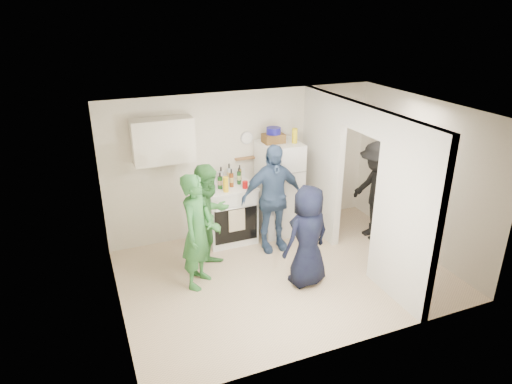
# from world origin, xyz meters

# --- Properties ---
(floor) EXTENTS (4.80, 4.80, 0.00)m
(floor) POSITION_xyz_m (0.00, 0.00, 0.00)
(floor) COLOR beige
(floor) RESTS_ON ground
(wall_back) EXTENTS (4.80, 0.00, 4.80)m
(wall_back) POSITION_xyz_m (0.00, 1.70, 1.25)
(wall_back) COLOR silver
(wall_back) RESTS_ON floor
(wall_front) EXTENTS (4.80, 0.00, 4.80)m
(wall_front) POSITION_xyz_m (0.00, -1.70, 1.25)
(wall_front) COLOR silver
(wall_front) RESTS_ON floor
(wall_left) EXTENTS (0.00, 3.40, 3.40)m
(wall_left) POSITION_xyz_m (-2.40, 0.00, 1.25)
(wall_left) COLOR silver
(wall_left) RESTS_ON floor
(wall_right) EXTENTS (0.00, 3.40, 3.40)m
(wall_right) POSITION_xyz_m (2.40, 0.00, 1.25)
(wall_right) COLOR silver
(wall_right) RESTS_ON floor
(ceiling) EXTENTS (4.80, 4.80, 0.00)m
(ceiling) POSITION_xyz_m (0.00, 0.00, 2.50)
(ceiling) COLOR white
(ceiling) RESTS_ON wall_back
(partition_pier_back) EXTENTS (0.12, 1.20, 2.50)m
(partition_pier_back) POSITION_xyz_m (1.20, 1.10, 1.25)
(partition_pier_back) COLOR silver
(partition_pier_back) RESTS_ON floor
(partition_pier_front) EXTENTS (0.12, 1.20, 2.50)m
(partition_pier_front) POSITION_xyz_m (1.20, -1.10, 1.25)
(partition_pier_front) COLOR silver
(partition_pier_front) RESTS_ON floor
(partition_header) EXTENTS (0.12, 1.00, 0.40)m
(partition_header) POSITION_xyz_m (1.20, 0.00, 2.30)
(partition_header) COLOR silver
(partition_header) RESTS_ON partition_pier_back
(stove) EXTENTS (0.84, 0.70, 1.00)m
(stove) POSITION_xyz_m (-0.40, 1.37, 0.50)
(stove) COLOR white
(stove) RESTS_ON floor
(upper_cabinet) EXTENTS (0.95, 0.34, 0.70)m
(upper_cabinet) POSITION_xyz_m (-1.40, 1.52, 1.85)
(upper_cabinet) COLOR silver
(upper_cabinet) RESTS_ON wall_back
(fridge) EXTENTS (0.68, 0.66, 1.65)m
(fridge) POSITION_xyz_m (0.52, 1.34, 0.83)
(fridge) COLOR white
(fridge) RESTS_ON floor
(wicker_basket) EXTENTS (0.35, 0.25, 0.15)m
(wicker_basket) POSITION_xyz_m (0.42, 1.39, 1.73)
(wicker_basket) COLOR brown
(wicker_basket) RESTS_ON fridge
(blue_bowl) EXTENTS (0.24, 0.24, 0.11)m
(blue_bowl) POSITION_xyz_m (0.42, 1.39, 1.86)
(blue_bowl) COLOR navy
(blue_bowl) RESTS_ON wicker_basket
(yellow_cup_stack_top) EXTENTS (0.09, 0.09, 0.25)m
(yellow_cup_stack_top) POSITION_xyz_m (0.74, 1.24, 1.78)
(yellow_cup_stack_top) COLOR yellow
(yellow_cup_stack_top) RESTS_ON fridge
(wall_clock) EXTENTS (0.22, 0.02, 0.22)m
(wall_clock) POSITION_xyz_m (0.05, 1.68, 1.70)
(wall_clock) COLOR white
(wall_clock) RESTS_ON wall_back
(spice_shelf) EXTENTS (0.35, 0.08, 0.03)m
(spice_shelf) POSITION_xyz_m (0.00, 1.65, 1.35)
(spice_shelf) COLOR olive
(spice_shelf) RESTS_ON wall_back
(nook_window) EXTENTS (0.03, 0.70, 0.80)m
(nook_window) POSITION_xyz_m (2.38, 0.20, 1.65)
(nook_window) COLOR black
(nook_window) RESTS_ON wall_right
(nook_window_frame) EXTENTS (0.04, 0.76, 0.86)m
(nook_window_frame) POSITION_xyz_m (2.36, 0.20, 1.65)
(nook_window_frame) COLOR white
(nook_window_frame) RESTS_ON wall_right
(nook_valance) EXTENTS (0.04, 0.82, 0.18)m
(nook_valance) POSITION_xyz_m (2.34, 0.20, 2.00)
(nook_valance) COLOR white
(nook_valance) RESTS_ON wall_right
(yellow_cup_stack_stove) EXTENTS (0.09, 0.09, 0.25)m
(yellow_cup_stack_stove) POSITION_xyz_m (-0.52, 1.15, 1.13)
(yellow_cup_stack_stove) COLOR yellow
(yellow_cup_stack_stove) RESTS_ON stove
(red_cup) EXTENTS (0.09, 0.09, 0.12)m
(red_cup) POSITION_xyz_m (-0.18, 1.17, 1.06)
(red_cup) COLOR red
(red_cup) RESTS_ON stove
(person_green_left) EXTENTS (0.72, 0.74, 1.71)m
(person_green_left) POSITION_xyz_m (-1.25, 0.26, 0.85)
(person_green_left) COLOR #33762F
(person_green_left) RESTS_ON floor
(person_green_center) EXTENTS (1.03, 0.97, 1.68)m
(person_green_center) POSITION_xyz_m (-0.96, 0.63, 0.84)
(person_green_center) COLOR #33763B
(person_green_center) RESTS_ON floor
(person_denim) EXTENTS (1.07, 0.47, 1.80)m
(person_denim) POSITION_xyz_m (0.16, 0.83, 0.90)
(person_denim) COLOR #374C79
(person_denim) RESTS_ON floor
(person_navy) EXTENTS (0.83, 0.64, 1.52)m
(person_navy) POSITION_xyz_m (0.21, -0.30, 0.76)
(person_navy) COLOR black
(person_navy) RESTS_ON floor
(person_nook) EXTENTS (0.68, 1.14, 1.73)m
(person_nook) POSITION_xyz_m (1.94, 0.52, 0.86)
(person_nook) COLOR black
(person_nook) RESTS_ON floor
(bottle_a) EXTENTS (0.08, 0.08, 0.25)m
(bottle_a) POSITION_xyz_m (-0.69, 1.48, 1.13)
(bottle_a) COLOR brown
(bottle_a) RESTS_ON stove
(bottle_b) EXTENTS (0.08, 0.08, 0.27)m
(bottle_b) POSITION_xyz_m (-0.56, 1.31, 1.14)
(bottle_b) COLOR #1A501C
(bottle_b) RESTS_ON stove
(bottle_c) EXTENTS (0.08, 0.08, 0.29)m
(bottle_c) POSITION_xyz_m (-0.47, 1.53, 1.15)
(bottle_c) COLOR #A4ABB2
(bottle_c) RESTS_ON stove
(bottle_d) EXTENTS (0.07, 0.07, 0.31)m
(bottle_d) POSITION_xyz_m (-0.36, 1.32, 1.16)
(bottle_d) COLOR brown
(bottle_d) RESTS_ON stove
(bottle_e) EXTENTS (0.07, 0.07, 0.32)m
(bottle_e) POSITION_xyz_m (-0.32, 1.56, 1.16)
(bottle_e) COLOR silver
(bottle_e) RESTS_ON stove
(bottle_f) EXTENTS (0.07, 0.07, 0.29)m
(bottle_f) POSITION_xyz_m (-0.21, 1.38, 1.15)
(bottle_f) COLOR #19451C
(bottle_f) RESTS_ON stove
(bottle_g) EXTENTS (0.06, 0.06, 0.29)m
(bottle_g) POSITION_xyz_m (-0.15, 1.50, 1.15)
(bottle_g) COLOR olive
(bottle_g) RESTS_ON stove
(bottle_h) EXTENTS (0.08, 0.08, 0.27)m
(bottle_h) POSITION_xyz_m (-0.69, 1.26, 1.14)
(bottle_h) COLOR silver
(bottle_h) RESTS_ON stove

